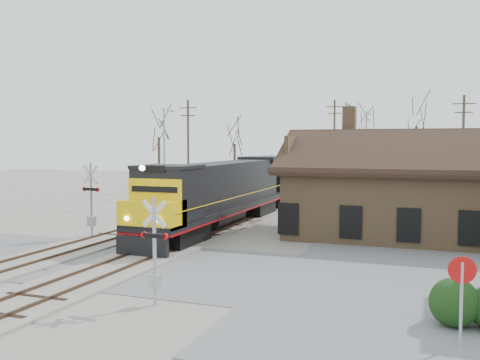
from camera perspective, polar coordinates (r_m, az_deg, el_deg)
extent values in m
plane|color=#9F9A90|center=(25.53, -11.89, -8.76)|extent=(140.00, 140.00, 0.00)
cube|color=slate|center=(25.52, -11.89, -8.72)|extent=(60.00, 9.00, 0.03)
cube|color=#9F9A90|center=(38.82, 0.01, -4.20)|extent=(3.40, 90.00, 0.12)
cube|color=#473323|center=(39.06, -0.98, -3.99)|extent=(0.08, 90.00, 0.14)
cube|color=#473323|center=(38.56, 1.02, -4.09)|extent=(0.08, 90.00, 0.14)
cube|color=#9F9A90|center=(40.59, -5.97, -3.86)|extent=(3.40, 90.00, 0.12)
cube|color=#473323|center=(40.89, -6.87, -3.66)|extent=(0.08, 90.00, 0.14)
cube|color=#473323|center=(40.26, -5.05, -3.76)|extent=(0.08, 90.00, 0.14)
cube|color=olive|center=(33.26, 17.91, -2.41)|extent=(14.00, 8.00, 4.00)
cube|color=black|center=(33.10, 17.99, 1.21)|extent=(15.20, 9.20, 0.30)
cube|color=black|center=(30.77, 17.86, 2.88)|extent=(15.00, 4.71, 2.66)
cube|color=black|center=(35.36, 18.18, 2.99)|extent=(15.00, 4.71, 2.66)
cube|color=olive|center=(34.97, 11.59, 5.89)|extent=(0.80, 0.80, 2.20)
cube|color=black|center=(29.60, -6.82, -5.85)|extent=(2.49, 3.99, 1.00)
cube|color=black|center=(41.43, 1.39, -3.00)|extent=(2.49, 3.99, 1.00)
cube|color=black|center=(35.31, -2.03, -2.92)|extent=(2.99, 19.94, 0.35)
cube|color=maroon|center=(35.34, -2.02, -3.27)|extent=(3.01, 19.94, 0.12)
cube|color=black|center=(36.31, -1.28, -0.28)|extent=(2.59, 14.46, 2.79)
cube|color=black|center=(28.50, -7.68, -1.49)|extent=(2.99, 2.79, 2.79)
cube|color=yellow|center=(27.12, -9.35, -3.58)|extent=(2.99, 1.79, 1.40)
cube|color=black|center=(26.51, -10.39, -7.05)|extent=(2.79, 0.25, 1.00)
cylinder|color=#FFF2CC|center=(26.12, -10.40, 1.28)|extent=(0.28, 0.10, 0.28)
cube|color=black|center=(48.52, 4.26, -1.99)|extent=(2.49, 3.99, 1.00)
cube|color=black|center=(61.03, 7.63, -0.78)|extent=(2.49, 3.99, 1.00)
cube|color=black|center=(54.68, 6.15, -0.48)|extent=(2.99, 19.94, 0.35)
cube|color=maroon|center=(54.70, 6.14, -0.71)|extent=(3.01, 19.94, 0.12)
cube|color=black|center=(55.79, 6.47, 1.19)|extent=(2.59, 14.46, 2.79)
cube|color=black|center=(47.47, 3.98, 0.72)|extent=(2.99, 2.79, 2.79)
cube|color=black|center=(45.91, 3.37, -0.45)|extent=(2.99, 1.79, 1.40)
cube|color=black|center=(45.10, 3.00, -2.43)|extent=(2.79, 0.25, 1.00)
cylinder|color=#A5A8AD|center=(18.70, -9.10, -7.56)|extent=(0.13, 0.13, 3.73)
cube|color=silver|center=(18.48, -9.14, -3.59)|extent=(0.98, 0.10, 0.98)
cube|color=silver|center=(18.48, -9.14, -3.59)|extent=(0.98, 0.10, 0.98)
cube|color=black|center=(18.60, -9.12, -5.87)|extent=(0.85, 0.20, 0.14)
cylinder|color=#B20C0C|center=(18.82, -10.20, -5.76)|extent=(0.23, 0.09, 0.22)
cylinder|color=#B20C0C|center=(18.38, -8.01, -5.98)|extent=(0.23, 0.09, 0.22)
cube|color=#A5A8AD|center=(18.93, -9.06, -10.61)|extent=(0.37, 0.28, 0.47)
cylinder|color=#A5A8AD|center=(32.50, -15.60, -2.13)|extent=(0.15, 0.15, 4.43)
cube|color=silver|center=(32.38, -15.65, 0.60)|extent=(1.16, 0.15, 1.16)
cube|color=silver|center=(32.38, -15.65, 0.60)|extent=(1.16, 0.15, 1.16)
cube|color=black|center=(32.44, -15.62, -0.96)|extent=(1.01, 0.25, 0.17)
cylinder|color=#B20C0C|center=(32.11, -14.95, -1.00)|extent=(0.27, 0.11, 0.27)
cylinder|color=#B20C0C|center=(32.77, -16.27, -0.93)|extent=(0.27, 0.11, 0.27)
cube|color=#A5A8AD|center=(32.65, -15.56, -4.25)|extent=(0.44, 0.33, 0.55)
cylinder|color=#A5A8AD|center=(16.05, 22.53, -12.25)|extent=(0.09, 0.09, 2.38)
cylinder|color=#B20C0C|center=(15.82, 22.62, -8.86)|extent=(0.75, 0.20, 0.76)
sphere|color=black|center=(17.87, 21.90, -12.03)|extent=(1.51, 1.51, 1.51)
cylinder|color=#A5A8AD|center=(47.79, -8.07, 2.43)|extent=(0.18, 0.18, 8.65)
cylinder|color=#A5A8AD|center=(48.66, -7.62, 7.44)|extent=(0.12, 1.80, 0.12)
cube|color=#A5A8AD|center=(49.36, -7.18, 7.28)|extent=(0.25, 0.50, 0.12)
cylinder|color=#A5A8AD|center=(41.66, 11.18, 2.20)|extent=(0.18, 0.18, 8.69)
cylinder|color=#A5A8AD|center=(42.64, 11.45, 7.95)|extent=(0.12, 1.80, 0.12)
cube|color=#A5A8AD|center=(43.42, 11.62, 7.74)|extent=(0.25, 0.50, 0.12)
cylinder|color=#A5A8AD|center=(53.49, 13.27, 2.54)|extent=(0.18, 0.18, 8.66)
cylinder|color=#A5A8AD|center=(54.45, 13.46, 7.01)|extent=(0.12, 1.80, 0.12)
cube|color=#A5A8AD|center=(55.24, 13.56, 6.86)|extent=(0.25, 0.50, 0.12)
cylinder|color=#382D23|center=(55.79, -5.55, 3.36)|extent=(0.24, 0.24, 10.00)
cube|color=#382D23|center=(55.90, -5.58, 7.67)|extent=(2.00, 0.10, 0.10)
cube|color=#382D23|center=(55.85, -5.57, 6.85)|extent=(1.60, 0.10, 0.10)
cylinder|color=#382D23|center=(65.01, 10.01, 3.72)|extent=(0.24, 0.24, 10.69)
cube|color=#382D23|center=(65.15, 10.06, 7.72)|extent=(2.00, 0.10, 0.10)
cube|color=#382D23|center=(65.11, 10.05, 7.01)|extent=(1.60, 0.10, 0.10)
cylinder|color=#382D23|center=(53.79, 22.66, 3.05)|extent=(0.24, 0.24, 10.00)
cube|color=#382D23|center=(53.90, 22.78, 7.52)|extent=(2.00, 0.10, 0.10)
cube|color=#382D23|center=(53.85, 22.76, 6.67)|extent=(1.60, 0.10, 0.10)
cylinder|color=#382D23|center=(61.71, -8.63, 1.65)|extent=(0.32, 0.32, 6.23)
cylinder|color=#382D23|center=(62.32, -0.58, 1.37)|extent=(0.32, 0.32, 5.47)
cylinder|color=#382D23|center=(70.53, 13.41, 2.21)|extent=(0.32, 0.32, 7.07)
cylinder|color=#382D23|center=(63.45, 18.24, 2.11)|extent=(0.32, 0.32, 7.45)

